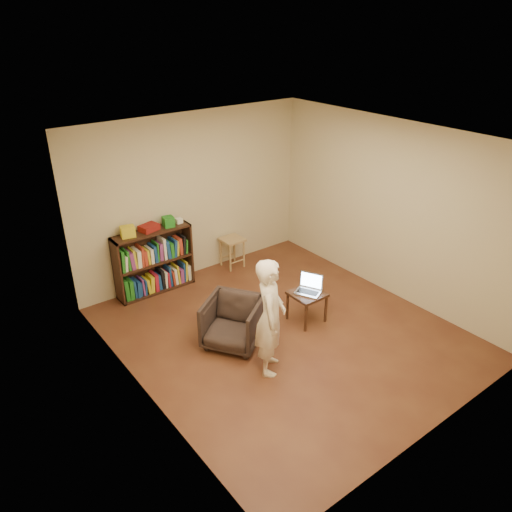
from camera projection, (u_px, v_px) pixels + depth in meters
floor at (284, 333)px, 6.72m from camera, size 4.50×4.50×0.00m
ceiling at (290, 140)px, 5.56m from camera, size 4.50×4.50×0.00m
wall_back at (193, 197)px, 7.74m from camera, size 4.00×0.00×4.00m
wall_left at (137, 296)px, 5.05m from camera, size 0.00×4.50×4.50m
wall_right at (392, 210)px, 7.23m from camera, size 0.00×4.50×4.50m
bookshelf at (154, 264)px, 7.56m from camera, size 1.20×0.30×1.00m
box_yellow at (128, 232)px, 7.08m from camera, size 0.22×0.18×0.16m
red_cloth at (149, 228)px, 7.29m from camera, size 0.31×0.26×0.09m
box_green at (168, 222)px, 7.42m from camera, size 0.17×0.17×0.15m
box_white at (179, 221)px, 7.55m from camera, size 0.10×0.10×0.08m
stool at (232, 244)px, 8.29m from camera, size 0.35×0.35×0.51m
armchair at (233, 322)px, 6.38m from camera, size 0.97×0.96×0.64m
side_table at (307, 297)px, 6.83m from camera, size 0.43×0.43×0.44m
laptop at (309, 288)px, 6.81m from camera, size 0.38×0.41×0.25m
person at (270, 317)px, 5.74m from camera, size 0.62×0.64×1.47m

